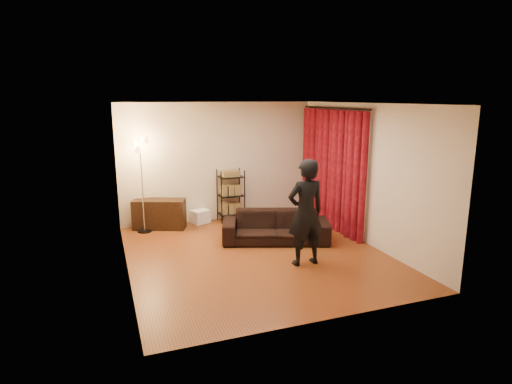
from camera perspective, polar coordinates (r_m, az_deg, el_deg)
name	(u,v)px	position (r m, az deg, el deg)	size (l,w,h in m)	color
floor	(257,255)	(7.87, 0.07, -8.35)	(5.00, 5.00, 0.00)	brown
ceiling	(257,104)	(7.35, 0.07, 11.71)	(5.00, 5.00, 0.00)	white
wall_back	(219,162)	(9.85, -4.96, 4.00)	(5.00, 5.00, 0.00)	beige
wall_front	(327,220)	(5.28, 9.48, -3.65)	(5.00, 5.00, 0.00)	beige
wall_left	(123,192)	(7.06, -17.34, 0.05)	(5.00, 5.00, 0.00)	beige
wall_right	(366,174)	(8.52, 14.43, 2.31)	(5.00, 5.00, 0.00)	beige
curtain_rod	(334,108)	(9.30, 10.36, 10.96)	(0.04, 0.04, 2.65)	black
curtain	(331,169)	(9.41, 9.95, 2.99)	(0.22, 2.65, 2.55)	maroon
sofa	(276,227)	(8.48, 2.65, -4.64)	(2.07, 0.81, 0.61)	black
person	(306,213)	(7.22, 6.64, -2.75)	(0.67, 0.44, 1.82)	black
media_cabinet	(159,214)	(9.52, -12.76, -2.89)	(1.11, 0.41, 0.65)	black
storage_boxes	(201,216)	(9.80, -7.37, -3.26)	(0.37, 0.30, 0.31)	white
wire_shelf	(231,195)	(9.83, -3.38, -0.45)	(0.54, 0.38, 1.20)	black
floor_lamp	(142,186)	(9.21, -14.95, 0.81)	(0.36, 0.36, 2.00)	silver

